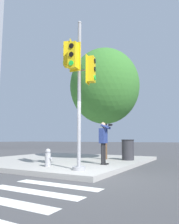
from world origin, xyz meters
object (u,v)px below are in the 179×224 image
(street_tree, at_px, (105,86))
(fire_hydrant, at_px, (48,158))
(person_photographer, at_px, (104,139))
(traffic_signal_pole, at_px, (78,74))
(trash_bin, at_px, (128,150))

(street_tree, distance_m, fire_hydrant, 5.24)
(person_photographer, xyz_separation_m, street_tree, (2.16, 0.94, 2.82))
(traffic_signal_pole, height_order, street_tree, street_tree)
(traffic_signal_pole, height_order, fire_hydrant, traffic_signal_pole)
(fire_hydrant, bearing_deg, trash_bin, -24.11)
(person_photographer, bearing_deg, street_tree, 23.59)
(traffic_signal_pole, relative_size, fire_hydrant, 7.88)
(person_photographer, bearing_deg, traffic_signal_pole, 179.39)
(trash_bin, bearing_deg, street_tree, 97.96)
(person_photographer, distance_m, fire_hydrant, 2.38)
(street_tree, height_order, trash_bin, street_tree)
(person_photographer, relative_size, fire_hydrant, 2.57)
(person_photographer, bearing_deg, fire_hydrant, 136.97)
(street_tree, xyz_separation_m, trash_bin, (0.16, -1.18, -3.35))
(person_photographer, xyz_separation_m, trash_bin, (2.33, -0.23, -0.53))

